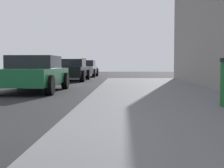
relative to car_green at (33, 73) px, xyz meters
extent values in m
cube|color=slate|center=(4.27, -8.07, -0.57)|extent=(4.00, 32.00, 0.15)
cube|color=#196638|center=(0.00, -0.05, -0.10)|extent=(1.79, 4.25, 0.55)
cube|color=black|center=(0.00, 0.16, 0.40)|extent=(1.57, 1.91, 0.45)
cylinder|color=black|center=(0.89, -1.41, -0.33)|extent=(0.22, 0.64, 0.64)
cylinder|color=black|center=(0.89, 1.31, -0.33)|extent=(0.22, 0.64, 0.64)
cylinder|color=black|center=(-0.89, 1.31, -0.33)|extent=(0.22, 0.64, 0.64)
cube|color=black|center=(0.09, 7.80, -0.10)|extent=(1.71, 4.30, 0.55)
cube|color=black|center=(0.09, 8.01, 0.40)|extent=(1.50, 1.94, 0.45)
cylinder|color=black|center=(0.94, 6.42, -0.33)|extent=(0.22, 0.64, 0.64)
cylinder|color=black|center=(-0.77, 6.42, -0.33)|extent=(0.22, 0.64, 0.64)
cylinder|color=black|center=(0.94, 9.17, -0.33)|extent=(0.22, 0.64, 0.64)
cylinder|color=black|center=(-0.77, 9.17, -0.33)|extent=(0.22, 0.64, 0.64)
cube|color=#B7B7BF|center=(0.08, 14.01, -0.10)|extent=(1.85, 4.43, 0.55)
cube|color=black|center=(0.08, 14.23, 0.40)|extent=(1.63, 1.99, 0.45)
cube|color=yellow|center=(0.08, 14.23, 0.70)|extent=(0.36, 0.14, 0.16)
cylinder|color=black|center=(1.00, 12.59, -0.33)|extent=(0.22, 0.64, 0.64)
cylinder|color=black|center=(-0.85, 12.59, -0.33)|extent=(0.22, 0.64, 0.64)
cylinder|color=black|center=(1.00, 15.42, -0.33)|extent=(0.22, 0.64, 0.64)
cylinder|color=black|center=(-0.85, 15.42, -0.33)|extent=(0.22, 0.64, 0.64)
camera|label=1|loc=(3.20, -11.68, 0.32)|focal=53.47mm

